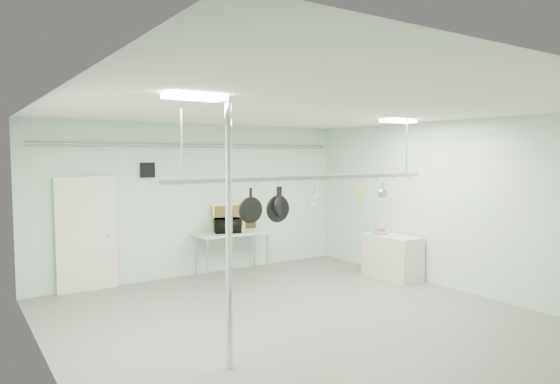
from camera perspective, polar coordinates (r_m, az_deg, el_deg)
floor at (r=7.69m, az=3.69°, el=-15.08°), size 8.00×8.00×0.00m
ceiling at (r=7.29m, az=3.81°, el=9.31°), size 7.00×8.00×0.02m
back_wall at (r=10.75m, az=-9.32°, el=-0.87°), size 7.00×0.02×3.20m
right_wall at (r=9.83m, az=20.10°, el=-1.54°), size 0.02×8.00×3.20m
door at (r=10.04m, az=-21.23°, el=-4.62°), size 1.10×0.10×2.20m
wall_vent at (r=10.29m, az=-14.90°, el=2.44°), size 0.30×0.04×0.30m
conduit_pipe at (r=10.63m, az=-9.19°, el=5.28°), size 6.60×0.07×0.07m
chrome_pole at (r=5.91m, az=-5.86°, el=-4.97°), size 0.08×0.08×3.20m
prep_table at (r=10.76m, az=-5.48°, el=-4.95°), size 1.60×0.70×0.91m
side_cabinet at (r=10.63m, az=12.70°, el=-7.24°), size 0.60×1.20×0.90m
pot_rack at (r=7.63m, az=3.59°, el=1.86°), size 4.80×0.06×1.00m
light_panel_left at (r=5.47m, az=-9.70°, el=10.65°), size 0.65×0.30×0.05m
light_panel_right at (r=9.35m, az=13.36°, el=7.89°), size 0.65×0.30×0.05m
microwave at (r=10.65m, az=-6.00°, el=-3.83°), size 0.65×0.54×0.30m
coffee_canister at (r=10.82m, az=-4.88°, el=-3.93°), size 0.21×0.21×0.22m
painting_large at (r=11.01m, az=-5.90°, el=-2.84°), size 0.78×0.13×0.58m
painting_small at (r=11.28m, az=-3.53°, el=-3.50°), size 0.30×0.10×0.25m
fruit_bowl at (r=10.63m, az=11.41°, el=-4.54°), size 0.40×0.40×0.08m
skillet_left at (r=7.06m, az=-3.37°, el=-1.52°), size 0.38×0.06×0.50m
skillet_mid at (r=7.30m, az=-0.24°, el=-1.47°), size 0.39×0.06×0.53m
skillet_right at (r=7.32m, az=0.05°, el=-1.06°), size 0.30×0.18×0.43m
whisk at (r=7.68m, az=3.89°, el=-0.36°), size 0.23×0.23×0.31m
grater at (r=8.29m, az=9.13°, el=0.21°), size 0.10×0.03×0.23m
saucepan at (r=8.66m, az=11.64°, el=0.23°), size 0.15×0.10×0.26m
fruit_cluster at (r=10.62m, az=11.42°, el=-4.33°), size 0.24×0.24×0.09m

